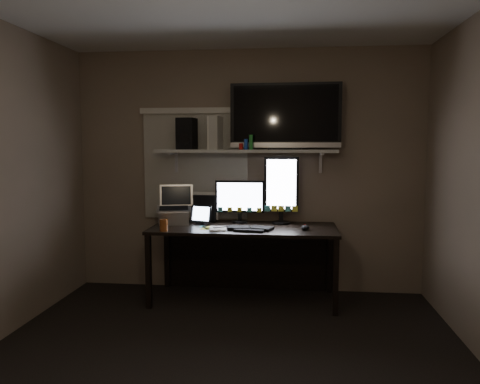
# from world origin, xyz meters

# --- Properties ---
(floor) EXTENTS (3.60, 3.60, 0.00)m
(floor) POSITION_xyz_m (0.00, 0.00, 0.00)
(floor) COLOR black
(floor) RESTS_ON ground
(back_wall) EXTENTS (3.60, 0.00, 3.60)m
(back_wall) POSITION_xyz_m (0.00, 1.80, 1.25)
(back_wall) COLOR #6A5C4C
(back_wall) RESTS_ON floor
(window_blinds) EXTENTS (1.10, 0.02, 1.10)m
(window_blinds) POSITION_xyz_m (-0.55, 1.79, 1.30)
(window_blinds) COLOR beige
(window_blinds) RESTS_ON back_wall
(desk) EXTENTS (1.80, 0.75, 0.73)m
(desk) POSITION_xyz_m (0.00, 1.55, 0.55)
(desk) COLOR black
(desk) RESTS_ON floor
(wall_shelf) EXTENTS (1.80, 0.35, 0.03)m
(wall_shelf) POSITION_xyz_m (0.00, 1.62, 1.46)
(wall_shelf) COLOR #BBBBB6
(wall_shelf) RESTS_ON back_wall
(monitor_landscape) EXTENTS (0.50, 0.06, 0.44)m
(monitor_landscape) POSITION_xyz_m (-0.07, 1.67, 0.95)
(monitor_landscape) COLOR black
(monitor_landscape) RESTS_ON desk
(monitor_portrait) EXTENTS (0.35, 0.07, 0.69)m
(monitor_portrait) POSITION_xyz_m (0.36, 1.66, 1.08)
(monitor_portrait) COLOR black
(monitor_portrait) RESTS_ON desk
(keyboard) EXTENTS (0.45, 0.22, 0.03)m
(keyboard) POSITION_xyz_m (0.07, 1.29, 0.74)
(keyboard) COLOR black
(keyboard) RESTS_ON desk
(mouse) EXTENTS (0.10, 0.13, 0.04)m
(mouse) POSITION_xyz_m (0.59, 1.33, 0.75)
(mouse) COLOR black
(mouse) RESTS_ON desk
(notepad) EXTENTS (0.19, 0.24, 0.01)m
(notepad) POSITION_xyz_m (-0.23, 1.27, 0.74)
(notepad) COLOR white
(notepad) RESTS_ON desk
(tablet) EXTENTS (0.24, 0.16, 0.19)m
(tablet) POSITION_xyz_m (-0.44, 1.52, 0.83)
(tablet) COLOR black
(tablet) RESTS_ON desk
(file_sorter) EXTENTS (0.24, 0.12, 0.30)m
(file_sorter) POSITION_xyz_m (-0.43, 1.71, 0.88)
(file_sorter) COLOR black
(file_sorter) RESTS_ON desk
(laptop) EXTENTS (0.40, 0.35, 0.38)m
(laptop) POSITION_xyz_m (-0.72, 1.52, 0.92)
(laptop) COLOR #ABABAF
(laptop) RESTS_ON desk
(cup) EXTENTS (0.09, 0.09, 0.11)m
(cup) POSITION_xyz_m (-0.71, 1.12, 0.79)
(cup) COLOR brown
(cup) RESTS_ON desk
(sticky_notes) EXTENTS (0.34, 0.26, 0.00)m
(sticky_notes) POSITION_xyz_m (-0.35, 1.35, 0.73)
(sticky_notes) COLOR #ECEE40
(sticky_notes) RESTS_ON desk
(tv) EXTENTS (1.10, 0.23, 0.66)m
(tv) POSITION_xyz_m (0.39, 1.65, 1.81)
(tv) COLOR black
(tv) RESTS_ON wall_shelf
(game_console) EXTENTS (0.12, 0.29, 0.33)m
(game_console) POSITION_xyz_m (-0.31, 1.65, 1.65)
(game_console) COLOR beige
(game_console) RESTS_ON wall_shelf
(speaker) EXTENTS (0.19, 0.22, 0.32)m
(speaker) POSITION_xyz_m (-0.60, 1.64, 1.64)
(speaker) COLOR black
(speaker) RESTS_ON wall_shelf
(bottles) EXTENTS (0.24, 0.11, 0.15)m
(bottles) POSITION_xyz_m (0.01, 1.55, 1.55)
(bottles) COLOR #A50F0C
(bottles) RESTS_ON wall_shelf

